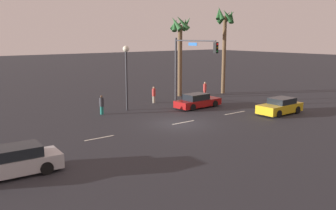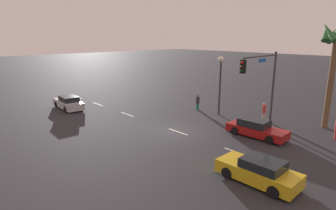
# 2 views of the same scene
# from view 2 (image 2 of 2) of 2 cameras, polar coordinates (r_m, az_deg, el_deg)

# --- Properties ---
(ground_plane) EXTENTS (220.00, 220.00, 0.00)m
(ground_plane) POSITION_cam_2_polar(r_m,az_deg,el_deg) (23.55, 1.29, -5.25)
(ground_plane) COLOR #28282D
(lane_stripe_0) EXTENTS (2.23, 0.14, 0.01)m
(lane_stripe_0) POSITION_cam_2_polar(r_m,az_deg,el_deg) (38.11, -17.92, 1.51)
(lane_stripe_0) COLOR silver
(lane_stripe_0) RESTS_ON ground_plane
(lane_stripe_1) EXTENTS (2.37, 0.14, 0.01)m
(lane_stripe_1) POSITION_cam_2_polar(r_m,az_deg,el_deg) (33.53, -14.08, 0.15)
(lane_stripe_1) COLOR silver
(lane_stripe_1) RESTS_ON ground_plane
(lane_stripe_2) EXTENTS (2.14, 0.14, 0.01)m
(lane_stripe_2) POSITION_cam_2_polar(r_m,az_deg,el_deg) (28.60, -8.26, -1.91)
(lane_stripe_2) COLOR silver
(lane_stripe_2) RESTS_ON ground_plane
(lane_stripe_3) EXTENTS (2.18, 0.14, 0.01)m
(lane_stripe_3) POSITION_cam_2_polar(r_m,az_deg,el_deg) (23.25, 2.05, -5.49)
(lane_stripe_3) COLOR silver
(lane_stripe_3) RESTS_ON ground_plane
(lane_stripe_4) EXTENTS (2.52, 0.14, 0.01)m
(lane_stripe_4) POSITION_cam_2_polar(r_m,az_deg,el_deg) (19.81, 14.39, -9.48)
(lane_stripe_4) COLOR silver
(lane_stripe_4) RESTS_ON ground_plane
(car_0) EXTENTS (4.38, 1.98, 1.38)m
(car_0) POSITION_cam_2_polar(r_m,az_deg,el_deg) (16.20, 17.98, -12.70)
(car_0) COLOR gold
(car_0) RESTS_ON ground_plane
(car_1) EXTENTS (4.74, 1.95, 1.34)m
(car_1) POSITION_cam_2_polar(r_m,az_deg,el_deg) (23.17, 17.49, -4.62)
(car_1) COLOR maroon
(car_1) RESTS_ON ground_plane
(car_2) EXTENTS (4.71, 2.08, 1.42)m
(car_2) POSITION_cam_2_polar(r_m,az_deg,el_deg) (32.30, -19.63, 0.43)
(car_2) COLOR #B7B7BC
(car_2) RESTS_ON ground_plane
(traffic_signal) EXTENTS (0.54, 5.57, 6.48)m
(traffic_signal) POSITION_cam_2_polar(r_m,az_deg,el_deg) (23.31, 18.94, 5.00)
(traffic_signal) COLOR #38383D
(traffic_signal) RESTS_ON ground_plane
(streetlamp) EXTENTS (0.56, 0.56, 5.82)m
(streetlamp) POSITION_cam_2_polar(r_m,az_deg,el_deg) (28.00, 10.64, 6.23)
(streetlamp) COLOR #2D2D33
(streetlamp) RESTS_ON ground_plane
(pedestrian_0) EXTENTS (0.47, 0.47, 1.65)m
(pedestrian_0) POSITION_cam_2_polar(r_m,az_deg,el_deg) (27.77, 18.95, -1.18)
(pedestrian_0) COLOR #B2A58C
(pedestrian_0) RESTS_ON ground_plane
(pedestrian_2) EXTENTS (0.54, 0.54, 1.66)m
(pedestrian_2) POSITION_cam_2_polar(r_m,az_deg,el_deg) (30.06, 6.08, 0.62)
(pedestrian_2) COLOR #1E7266
(pedestrian_2) RESTS_ON ground_plane
(palm_tree_0) EXTENTS (2.46, 2.69, 8.89)m
(palm_tree_0) POSITION_cam_2_polar(r_m,az_deg,el_deg) (26.74, 30.83, 9.36)
(palm_tree_0) COLOR brown
(palm_tree_0) RESTS_ON ground_plane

